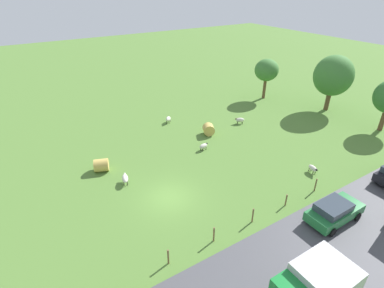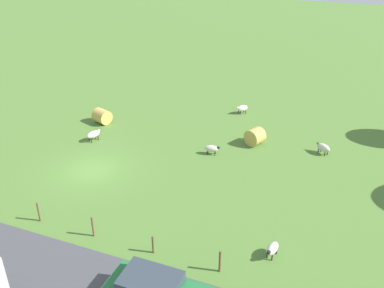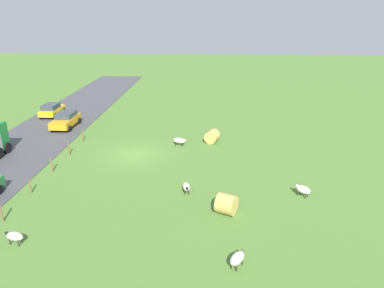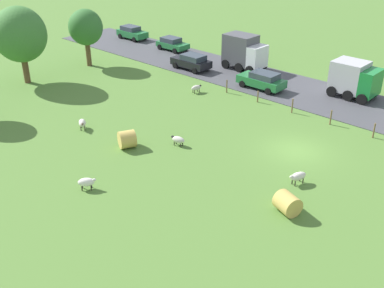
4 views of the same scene
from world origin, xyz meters
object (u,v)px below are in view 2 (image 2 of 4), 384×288
object	(u,v)px
sheep_4	(323,148)
hay_bale_1	(102,116)
sheep_3	(272,249)
sheep_0	(242,108)
sheep_1	(212,149)
hay_bale_0	(255,137)
sheep_2	(93,134)

from	to	relation	value
sheep_4	hay_bale_1	size ratio (longest dim) A/B	0.92
sheep_3	sheep_0	bearing A→B (deg)	-159.85
hay_bale_1	sheep_0	bearing A→B (deg)	120.92
sheep_1	sheep_3	distance (m)	10.94
sheep_1	hay_bale_0	bearing A→B (deg)	136.98
sheep_1	sheep_3	xyz separation A→B (m)	(8.95, 6.29, 0.02)
hay_bale_0	hay_bale_1	world-z (taller)	hay_bale_0
sheep_2	sheep_3	xyz separation A→B (m)	(7.67, 15.49, -0.05)
sheep_1	hay_bale_0	world-z (taller)	hay_bale_0
sheep_1	sheep_2	xyz separation A→B (m)	(1.28, -9.20, 0.07)
sheep_0	hay_bale_0	xyz separation A→B (m)	(5.35, 2.46, 0.14)
sheep_2	hay_bale_1	distance (m)	3.30
sheep_2	hay_bale_0	xyz separation A→B (m)	(-3.98, 11.72, 0.11)
sheep_3	sheep_4	bearing A→B (deg)	174.18
sheep_2	sheep_0	bearing A→B (deg)	135.23
sheep_1	sheep_2	size ratio (longest dim) A/B	0.89
sheep_0	hay_bale_1	world-z (taller)	hay_bale_1
sheep_1	sheep_2	bearing A→B (deg)	-82.08
sheep_4	hay_bale_1	xyz separation A→B (m)	(1.23, -17.88, 0.09)
sheep_3	hay_bale_0	xyz separation A→B (m)	(-11.65, -3.78, 0.16)
sheep_1	sheep_2	distance (m)	9.29
sheep_2	hay_bale_1	size ratio (longest dim) A/B	1.01
sheep_2	hay_bale_0	size ratio (longest dim) A/B	1.02
sheep_2	sheep_4	bearing A→B (deg)	104.49
sheep_2	sheep_3	world-z (taller)	sheep_2
sheep_0	sheep_4	xyz separation A→B (m)	(5.01, 7.46, 0.01)
sheep_0	sheep_4	size ratio (longest dim) A/B	0.94
sheep_2	sheep_1	bearing A→B (deg)	97.92
sheep_2	hay_bale_1	world-z (taller)	hay_bale_1
hay_bale_0	sheep_1	bearing A→B (deg)	-43.02
sheep_4	sheep_1	bearing A→B (deg)	-67.97
hay_bale_1	sheep_1	bearing A→B (deg)	80.09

